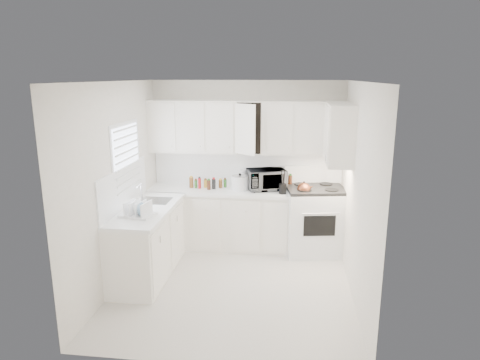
% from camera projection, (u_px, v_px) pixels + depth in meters
% --- Properties ---
extents(floor, '(3.20, 3.20, 0.00)m').
position_uv_depth(floor, '(233.00, 286.00, 5.57)').
color(floor, silver).
rests_on(floor, ground).
extents(ceiling, '(3.20, 3.20, 0.00)m').
position_uv_depth(ceiling, '(233.00, 81.00, 4.95)').
color(ceiling, white).
rests_on(ceiling, ground).
extents(wall_back, '(3.00, 0.00, 3.00)m').
position_uv_depth(wall_back, '(247.00, 164.00, 6.80)').
color(wall_back, white).
rests_on(wall_back, ground).
extents(wall_front, '(3.00, 0.00, 3.00)m').
position_uv_depth(wall_front, '(208.00, 237.00, 3.72)').
color(wall_front, white).
rests_on(wall_front, ground).
extents(wall_left, '(0.00, 3.20, 3.20)m').
position_uv_depth(wall_left, '(117.00, 186.00, 5.44)').
color(wall_left, white).
rests_on(wall_left, ground).
extents(wall_right, '(0.00, 3.20, 3.20)m').
position_uv_depth(wall_right, '(358.00, 193.00, 5.08)').
color(wall_right, white).
rests_on(wall_right, ground).
extents(window_blinds, '(0.06, 0.96, 1.06)m').
position_uv_depth(window_blinds, '(127.00, 161.00, 5.71)').
color(window_blinds, white).
rests_on(window_blinds, wall_left).
extents(lower_cabinets_back, '(2.22, 0.60, 0.90)m').
position_uv_depth(lower_cabinets_back, '(220.00, 219.00, 6.76)').
color(lower_cabinets_back, white).
rests_on(lower_cabinets_back, floor).
extents(lower_cabinets_left, '(0.60, 1.60, 0.90)m').
position_uv_depth(lower_cabinets_left, '(148.00, 243.00, 5.80)').
color(lower_cabinets_left, white).
rests_on(lower_cabinets_left, floor).
extents(countertop_back, '(2.24, 0.64, 0.05)m').
position_uv_depth(countertop_back, '(220.00, 191.00, 6.64)').
color(countertop_back, white).
rests_on(countertop_back, lower_cabinets_back).
extents(countertop_left, '(0.64, 1.62, 0.05)m').
position_uv_depth(countertop_left, '(147.00, 210.00, 5.68)').
color(countertop_left, white).
rests_on(countertop_left, lower_cabinets_left).
extents(backsplash_back, '(2.98, 0.02, 0.55)m').
position_uv_depth(backsplash_back, '(247.00, 168.00, 6.81)').
color(backsplash_back, white).
rests_on(backsplash_back, wall_back).
extents(backsplash_left, '(0.02, 1.60, 0.55)m').
position_uv_depth(backsplash_left, '(124.00, 187.00, 5.65)').
color(backsplash_left, white).
rests_on(backsplash_left, wall_left).
extents(upper_cabinets_back, '(3.00, 0.33, 0.80)m').
position_uv_depth(upper_cabinets_back, '(246.00, 153.00, 6.60)').
color(upper_cabinets_back, white).
rests_on(upper_cabinets_back, wall_back).
extents(upper_cabinets_right, '(0.33, 0.90, 0.80)m').
position_uv_depth(upper_cabinets_right, '(338.00, 163.00, 5.84)').
color(upper_cabinets_right, white).
rests_on(upper_cabinets_right, wall_right).
extents(sink, '(0.42, 0.38, 0.30)m').
position_uv_depth(sink, '(155.00, 193.00, 5.99)').
color(sink, gray).
rests_on(sink, countertop_left).
extents(stove, '(0.96, 0.83, 1.32)m').
position_uv_depth(stove, '(315.00, 211.00, 6.49)').
color(stove, white).
rests_on(stove, floor).
extents(tea_kettle, '(0.31, 0.28, 0.23)m').
position_uv_depth(tea_kettle, '(304.00, 188.00, 6.27)').
color(tea_kettle, brown).
rests_on(tea_kettle, stove).
extents(frying_pan, '(0.31, 0.46, 0.04)m').
position_uv_depth(frying_pan, '(327.00, 189.00, 6.55)').
color(frying_pan, black).
rests_on(frying_pan, stove).
extents(microwave, '(0.64, 0.49, 0.38)m').
position_uv_depth(microwave, '(266.00, 177.00, 6.57)').
color(microwave, gray).
rests_on(microwave, countertop_back).
extents(rice_cooker, '(0.30, 0.30, 0.26)m').
position_uv_depth(rice_cooker, '(240.00, 182.00, 6.56)').
color(rice_cooker, white).
rests_on(rice_cooker, countertop_back).
extents(paper_towel, '(0.12, 0.12, 0.27)m').
position_uv_depth(paper_towel, '(244.00, 178.00, 6.78)').
color(paper_towel, white).
rests_on(paper_towel, countertop_back).
extents(utensil_crock, '(0.13, 0.13, 0.37)m').
position_uv_depth(utensil_crock, '(283.00, 182.00, 6.33)').
color(utensil_crock, black).
rests_on(utensil_crock, countertop_back).
extents(dish_rack, '(0.45, 0.37, 0.22)m').
position_uv_depth(dish_rack, '(137.00, 208.00, 5.33)').
color(dish_rack, white).
rests_on(dish_rack, countertop_left).
extents(spice_left_0, '(0.06, 0.06, 0.13)m').
position_uv_depth(spice_left_0, '(193.00, 182.00, 6.80)').
color(spice_left_0, brown).
rests_on(spice_left_0, countertop_back).
extents(spice_left_1, '(0.06, 0.06, 0.13)m').
position_uv_depth(spice_left_1, '(196.00, 184.00, 6.70)').
color(spice_left_1, '#2A6722').
rests_on(spice_left_1, countertop_back).
extents(spice_left_2, '(0.06, 0.06, 0.13)m').
position_uv_depth(spice_left_2, '(202.00, 182.00, 6.78)').
color(spice_left_2, red).
rests_on(spice_left_2, countertop_back).
extents(spice_left_3, '(0.06, 0.06, 0.13)m').
position_uv_depth(spice_left_3, '(205.00, 184.00, 6.68)').
color(spice_left_3, gold).
rests_on(spice_left_3, countertop_back).
extents(spice_left_4, '(0.06, 0.06, 0.13)m').
position_uv_depth(spice_left_4, '(211.00, 183.00, 6.76)').
color(spice_left_4, '#512A17').
rests_on(spice_left_4, countertop_back).
extents(spice_left_5, '(0.06, 0.06, 0.13)m').
position_uv_depth(spice_left_5, '(215.00, 184.00, 6.67)').
color(spice_left_5, black).
rests_on(spice_left_5, countertop_back).
extents(spice_left_6, '(0.06, 0.06, 0.13)m').
position_uv_depth(spice_left_6, '(220.00, 183.00, 6.74)').
color(spice_left_6, brown).
rests_on(spice_left_6, countertop_back).
extents(spice_left_7, '(0.06, 0.06, 0.13)m').
position_uv_depth(spice_left_7, '(224.00, 184.00, 6.65)').
color(spice_left_7, '#2A6722').
rests_on(spice_left_7, countertop_back).
extents(sauce_right_0, '(0.06, 0.06, 0.19)m').
position_uv_depth(sauce_right_0, '(283.00, 182.00, 6.66)').
color(sauce_right_0, red).
rests_on(sauce_right_0, countertop_back).
extents(sauce_right_1, '(0.06, 0.06, 0.19)m').
position_uv_depth(sauce_right_1, '(286.00, 183.00, 6.60)').
color(sauce_right_1, gold).
rests_on(sauce_right_1, countertop_back).
extents(sauce_right_2, '(0.06, 0.06, 0.19)m').
position_uv_depth(sauce_right_2, '(290.00, 183.00, 6.65)').
color(sauce_right_2, '#512A17').
rests_on(sauce_right_2, countertop_back).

